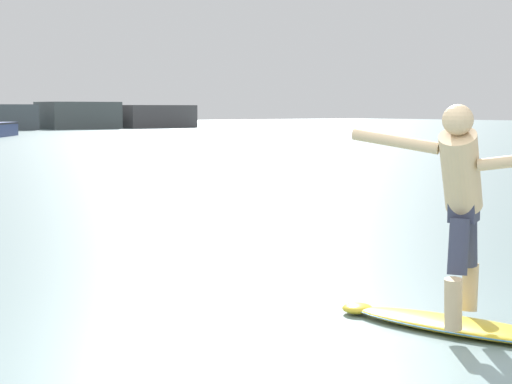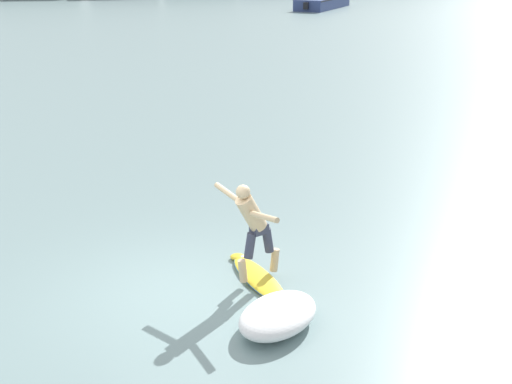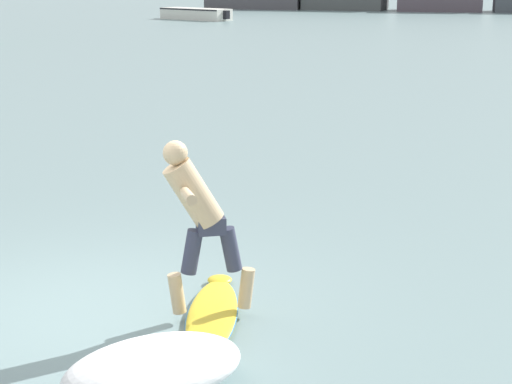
% 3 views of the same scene
% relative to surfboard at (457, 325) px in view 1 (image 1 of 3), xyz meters
% --- Properties ---
extents(ground_plane, '(200.00, 200.00, 0.00)m').
position_rel_surfboard_xyz_m(ground_plane, '(-1.27, -0.19, -0.05)').
color(ground_plane, gray).
extents(surfboard, '(0.90, 2.03, 0.23)m').
position_rel_surfboard_xyz_m(surfboard, '(0.00, 0.00, 0.00)').
color(surfboard, yellow).
rests_on(surfboard, ground).
extents(surfer, '(1.06, 1.48, 1.67)m').
position_rel_surfboard_xyz_m(surfer, '(-0.11, -0.09, 1.04)').
color(surfer, '#D1B185').
rests_on(surfer, surfboard).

